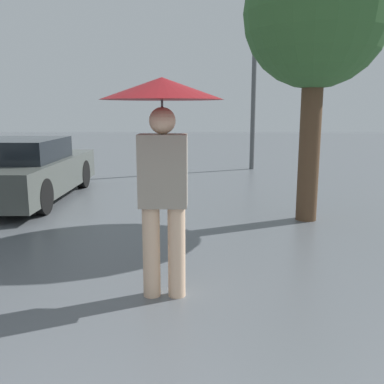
# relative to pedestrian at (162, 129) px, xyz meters

# --- Properties ---
(pedestrian) EXTENTS (1.04, 1.04, 1.93)m
(pedestrian) POSITION_rel_pedestrian_xyz_m (0.00, 0.00, 0.00)
(pedestrian) COLOR beige
(pedestrian) RESTS_ON ground_plane
(parked_car_farthest) EXTENTS (1.63, 3.87, 1.14)m
(parked_car_farthest) POSITION_rel_pedestrian_xyz_m (-2.93, 4.16, -0.97)
(parked_car_farthest) COLOR #4C514C
(parked_car_farthest) RESTS_ON ground_plane
(tree) EXTENTS (2.06, 2.06, 4.01)m
(tree) POSITION_rel_pedestrian_xyz_m (1.95, 2.75, 1.43)
(tree) COLOR brown
(tree) RESTS_ON ground_plane
(street_lamp) EXTENTS (0.39, 0.39, 4.55)m
(street_lamp) POSITION_rel_pedestrian_xyz_m (1.78, 8.33, 1.66)
(street_lamp) COLOR #515456
(street_lamp) RESTS_ON ground_plane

